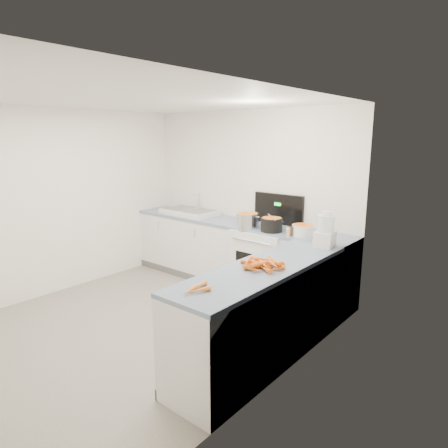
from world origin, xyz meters
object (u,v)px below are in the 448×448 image
Objects in this scene: sink at (190,212)px; food_processor at (325,232)px; steel_pot at (248,221)px; spice_jar at (288,233)px; mixing_bowl at (303,230)px; extract_bottle at (290,231)px; black_pot at (272,225)px; stove at (266,261)px.

food_processor is at bearing -9.21° from sink.
steel_pot is 3.23× the size of spice_jar.
steel_pot is 1.04× the size of mixing_bowl.
sink reaches higher than spice_jar.
steel_pot reaches higher than extract_bottle.
black_pot is 2.27× the size of extract_bottle.
extract_bottle is at bearing -3.34° from steel_pot.
sink is at bearing 179.38° from stove.
steel_pot is at bearing -172.85° from mixing_bowl.
extract_bottle is (0.31, -0.06, -0.02)m from black_pot.
spice_jar is at bearing 164.49° from food_processor.
mixing_bowl is at bearing 53.69° from extract_bottle.
extract_bottle is at bearing 161.83° from food_processor.
steel_pot is 0.66m from spice_jar.
extract_bottle is 0.31× the size of food_processor.
extract_bottle is at bearing -126.31° from mixing_bowl.
stove is 4.96× the size of black_pot.
sink is at bearing 177.49° from mixing_bowl.
stove is 1.26m from food_processor.
stove is 15.05× the size of spice_jar.
black_pot is at bearing 164.58° from food_processor.
black_pot reaches higher than spice_jar.
sink is 3.08× the size of mixing_bowl.
stove is at bearing 139.49° from black_pot.
sink is 2.04m from mixing_bowl.
mixing_bowl is 2.32× the size of extract_bottle.
stove is at bearing -0.62° from sink.
spice_jar is (0.47, -0.23, 0.51)m from stove.
black_pot reaches higher than mixing_bowl.
steel_pot is 0.78m from mixing_bowl.
spice_jar is (-0.12, -0.16, -0.02)m from mixing_bowl.
food_processor reaches higher than sink.
sink is 2.51m from food_processor.
stove is 0.73m from spice_jar.
food_processor is (1.21, -0.21, 0.08)m from steel_pot.
spice_jar is at bearing -5.35° from steel_pot.
mixing_bowl is 0.17m from extract_bottle.
spice_jar is at bearing -7.35° from sink.
food_processor is (2.47, -0.40, 0.13)m from sink.
stove reaches higher than spice_jar.
stove is 0.61m from steel_pot.
steel_pot is at bearing -8.38° from sink.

